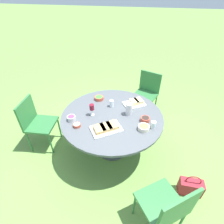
{
  "coord_description": "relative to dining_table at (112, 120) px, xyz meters",
  "views": [
    {
      "loc": [
        -0.42,
        1.97,
        2.34
      ],
      "look_at": [
        0.0,
        0.0,
        0.81
      ],
      "focal_mm": 28.0,
      "sensor_mm": 36.0,
      "label": 1
    }
  ],
  "objects": [
    {
      "name": "ground_plane",
      "position": [
        0.0,
        0.0,
        -0.67
      ],
      "size": [
        40.0,
        40.0,
        0.0
      ],
      "primitive_type": "plane",
      "color": "#668E42"
    },
    {
      "name": "handbag",
      "position": [
        -1.19,
        0.52,
        -0.54
      ],
      "size": [
        0.3,
        0.14,
        0.37
      ],
      "color": "maroon",
      "rests_on": "ground_plane"
    },
    {
      "name": "chair_near_left",
      "position": [
        -0.79,
        1.05,
        -0.14
      ],
      "size": [
        0.6,
        0.6,
        0.89
      ],
      "color": "#2D6B38",
      "rests_on": "ground_plane"
    },
    {
      "name": "bowl_fries",
      "position": [
        -0.47,
        0.21,
        0.12
      ],
      "size": [
        0.15,
        0.15,
        0.06
      ],
      "color": "beige",
      "rests_on": "dining_table"
    },
    {
      "name": "chair_far_back",
      "position": [
        1.24,
        0.11,
        -0.14
      ],
      "size": [
        0.46,
        0.48,
        0.89
      ],
      "color": "#2D6B38",
      "rests_on": "ground_plane"
    },
    {
      "name": "cup_water_far",
      "position": [
        0.05,
        -0.22,
        0.14
      ],
      "size": [
        0.06,
        0.06,
        0.11
      ],
      "color": "silver",
      "rests_on": "dining_table"
    },
    {
      "name": "cup_water_near",
      "position": [
        -0.59,
        0.15,
        0.14
      ],
      "size": [
        0.07,
        0.07,
        0.1
      ],
      "color": "silver",
      "rests_on": "dining_table"
    },
    {
      "name": "bowl_salad",
      "position": [
        0.3,
        -0.37,
        0.11
      ],
      "size": [
        0.15,
        0.15,
        0.05
      ],
      "color": "#B74733",
      "rests_on": "dining_table"
    },
    {
      "name": "bowl_dip_cream",
      "position": [
        0.41,
        0.34,
        0.11
      ],
      "size": [
        0.1,
        0.1,
        0.04
      ],
      "color": "#B74733",
      "rests_on": "dining_table"
    },
    {
      "name": "chair_near_right",
      "position": [
        -0.47,
        -1.23,
        -0.14
      ],
      "size": [
        0.56,
        0.55,
        0.89
      ],
      "color": "#2D6B38",
      "rests_on": "ground_plane"
    },
    {
      "name": "platter_charcuterie",
      "position": [
        -0.3,
        -0.36,
        0.12
      ],
      "size": [
        0.39,
        0.36,
        0.08
      ],
      "color": "white",
      "rests_on": "dining_table"
    },
    {
      "name": "dining_table",
      "position": [
        0.0,
        0.0,
        0.0
      ],
      "size": [
        1.49,
        1.49,
        0.75
      ],
      "color": "#4C4C51",
      "rests_on": "ground_plane"
    },
    {
      "name": "wine_glass",
      "position": [
        0.28,
        0.05,
        0.22
      ],
      "size": [
        0.07,
        0.07,
        0.18
      ],
      "color": "silver",
      "rests_on": "dining_table"
    },
    {
      "name": "bowl_dip_red",
      "position": [
        0.54,
        0.23,
        0.12
      ],
      "size": [
        0.11,
        0.11,
        0.07
      ],
      "color": "silver",
      "rests_on": "dining_table"
    },
    {
      "name": "platter_bread_main",
      "position": [
        0.01,
        0.31,
        0.12
      ],
      "size": [
        0.47,
        0.43,
        0.07
      ],
      "color": "white",
      "rests_on": "dining_table"
    },
    {
      "name": "water_pitcher",
      "position": [
        -0.23,
        -0.08,
        0.18
      ],
      "size": [
        0.1,
        0.09,
        0.18
      ],
      "color": "silver",
      "rests_on": "dining_table"
    },
    {
      "name": "bowl_olives",
      "position": [
        -0.48,
        0.03,
        0.12
      ],
      "size": [
        0.13,
        0.13,
        0.06
      ],
      "color": "#B74733",
      "rests_on": "dining_table"
    }
  ]
}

